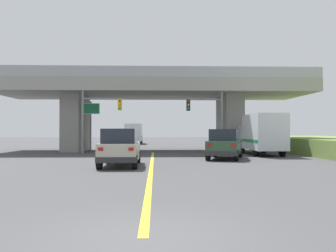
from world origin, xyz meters
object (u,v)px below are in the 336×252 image
Objects in this scene: suv_lead at (120,147)px; box_truck at (262,134)px; traffic_signal_farside at (96,113)px; highway_sign at (91,115)px; suv_crossing at (225,144)px; semi_truck_distant at (134,133)px; traffic_signal_nearside at (209,114)px.

suv_lead is 0.68× the size of box_truck.
traffic_signal_farside is 1.20× the size of highway_sign.
suv_crossing is at bearing 36.26° from suv_lead.
traffic_signal_farside reaches higher than box_truck.
suv_lead is 1.02× the size of highway_sign.
semi_truck_distant is at bearing 82.95° from highway_sign.
semi_truck_distant is at bearing 114.60° from box_truck.
suv_crossing is 0.74× the size of semi_truck_distant.
semi_truck_distant reaches higher than suv_crossing.
suv_crossing is (6.58, 4.83, 0.00)m from suv_lead.
traffic_signal_farside is at bearing 164.54° from suv_crossing.
traffic_signal_farside is at bearing -178.72° from traffic_signal_nearside.
highway_sign is (-3.91, 13.27, 2.33)m from suv_lead.
traffic_signal_nearside is 9.50m from traffic_signal_farside.
traffic_signal_nearside is (-0.13, 6.34, 2.31)m from suv_crossing.
suv_lead is at bearing -74.50° from traffic_signal_farside.
suv_crossing is 13.67m from highway_sign.
suv_lead is at bearing -87.90° from semi_truck_distant.
box_truck is at bearing 66.12° from suv_crossing.
highway_sign is at bearing 106.44° from suv_lead.
suv_lead is 0.69× the size of semi_truck_distant.
traffic_signal_farside is (-9.62, 6.12, 2.38)m from suv_crossing.
traffic_signal_farside is 23.81m from semi_truck_distant.
traffic_signal_farside is (-13.41, 1.75, 1.73)m from box_truck.
suv_lead is 13.88m from box_truck.
traffic_signal_farside is 0.81× the size of semi_truck_distant.
suv_crossing is 0.96× the size of traffic_signal_nearside.
box_truck is 14.95m from highway_sign.
semi_truck_distant is (-11.64, 25.43, -0.11)m from box_truck.
suv_crossing is 5.82m from box_truck.
box_truck is at bearing -7.45° from traffic_signal_farside.
box_truck reaches higher than suv_lead.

